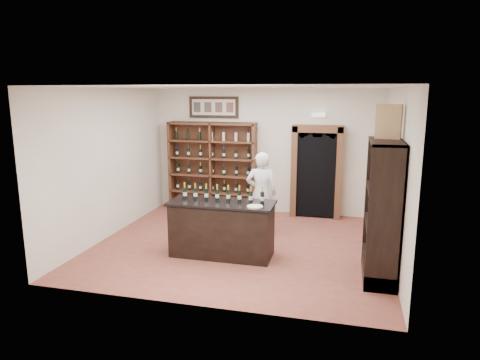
{
  "coord_description": "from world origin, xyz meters",
  "views": [
    {
      "loc": [
        1.91,
        -7.65,
        2.91
      ],
      "look_at": [
        -0.09,
        0.3,
        1.22
      ],
      "focal_mm": 32.0,
      "sensor_mm": 36.0,
      "label": 1
    }
  ],
  "objects_px": {
    "counter_bottle_0": "(185,193)",
    "side_cabinet": "(383,232)",
    "shopkeeper": "(261,193)",
    "tasting_counter": "(222,229)",
    "wine_crate": "(389,122)",
    "wine_shelf": "(213,167)"
  },
  "relations": [
    {
      "from": "tasting_counter",
      "to": "side_cabinet",
      "type": "xyz_separation_m",
      "value": [
        2.72,
        -0.3,
        0.26
      ]
    },
    {
      "from": "side_cabinet",
      "to": "wine_crate",
      "type": "relative_size",
      "value": 4.13
    },
    {
      "from": "side_cabinet",
      "to": "shopkeeper",
      "type": "distance_m",
      "value": 2.84
    },
    {
      "from": "counter_bottle_0",
      "to": "side_cabinet",
      "type": "height_order",
      "value": "side_cabinet"
    },
    {
      "from": "wine_shelf",
      "to": "wine_crate",
      "type": "bearing_deg",
      "value": -38.12
    },
    {
      "from": "counter_bottle_0",
      "to": "wine_crate",
      "type": "distance_m",
      "value": 3.7
    },
    {
      "from": "side_cabinet",
      "to": "counter_bottle_0",
      "type": "bearing_deg",
      "value": 173.99
    },
    {
      "from": "tasting_counter",
      "to": "wine_crate",
      "type": "bearing_deg",
      "value": -1.31
    },
    {
      "from": "counter_bottle_0",
      "to": "wine_crate",
      "type": "height_order",
      "value": "wine_crate"
    },
    {
      "from": "wine_shelf",
      "to": "side_cabinet",
      "type": "height_order",
      "value": "same"
    },
    {
      "from": "shopkeeper",
      "to": "counter_bottle_0",
      "type": "bearing_deg",
      "value": 39.87
    },
    {
      "from": "counter_bottle_0",
      "to": "wine_crate",
      "type": "relative_size",
      "value": 0.56
    },
    {
      "from": "wine_shelf",
      "to": "side_cabinet",
      "type": "bearing_deg",
      "value": -40.21
    },
    {
      "from": "wine_shelf",
      "to": "shopkeeper",
      "type": "relative_size",
      "value": 1.28
    },
    {
      "from": "tasting_counter",
      "to": "side_cabinet",
      "type": "height_order",
      "value": "side_cabinet"
    },
    {
      "from": "counter_bottle_0",
      "to": "side_cabinet",
      "type": "relative_size",
      "value": 0.14
    },
    {
      "from": "shopkeeper",
      "to": "wine_crate",
      "type": "distance_m",
      "value": 3.14
    },
    {
      "from": "wine_shelf",
      "to": "side_cabinet",
      "type": "relative_size",
      "value": 1.0
    },
    {
      "from": "tasting_counter",
      "to": "shopkeeper",
      "type": "bearing_deg",
      "value": 72.27
    },
    {
      "from": "tasting_counter",
      "to": "side_cabinet",
      "type": "distance_m",
      "value": 2.75
    },
    {
      "from": "wine_shelf",
      "to": "side_cabinet",
      "type": "xyz_separation_m",
      "value": [
        3.82,
        -3.23,
        -0.35
      ]
    },
    {
      "from": "counter_bottle_0",
      "to": "shopkeeper",
      "type": "bearing_deg",
      "value": 48.62
    }
  ]
}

